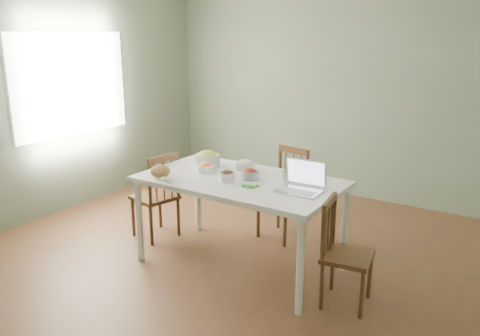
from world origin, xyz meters
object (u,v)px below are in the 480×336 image
Objects in this scene: bread_boule at (160,171)px; bowl_squash at (207,158)px; chair_right at (348,254)px; chair_left at (155,195)px; chair_far at (282,195)px; dining_table at (240,223)px; laptop at (299,178)px.

bread_boule is 0.71× the size of bowl_squash.
chair_right is 3.47× the size of bowl_squash.
chair_right is at bearing 97.30° from chair_left.
chair_far is 1.36m from bread_boule.
dining_table is at bearing -81.30° from chair_far.
bowl_squash reaches higher than chair_right.
laptop is at bearing -4.46° from dining_table.
bowl_squash is at bearing 114.62° from chair_left.
chair_right is at bearing -5.31° from dining_table.
laptop is (1.12, -0.25, 0.05)m from bowl_squash.
bread_boule is at bearing -168.90° from laptop.
chair_far is at bearing 88.87° from dining_table.
chair_left reaches higher than dining_table.
dining_table is 0.86m from bread_boule.
chair_far is at bearing 133.77° from chair_left.
chair_far reaches higher than chair_right.
chair_left is 2.57× the size of laptop.
dining_table is 0.74m from bowl_squash.
dining_table is 0.81m from laptop.
chair_far reaches higher than dining_table.
chair_left is 5.14× the size of bread_boule.
laptop reaches higher than bowl_squash.
chair_left is 0.76m from bowl_squash.
chair_left is at bearing 77.08° from chair_right.
chair_far is 1.33m from chair_left.
chair_far is 5.29× the size of bread_boule.
bowl_squash is at bearing 164.70° from laptop.
chair_far is 0.90m from bowl_squash.
bowl_squash is at bearing -123.24° from chair_far.
laptop reaches higher than bread_boule.
laptop is (1.23, 0.30, 0.07)m from bread_boule.
chair_far is at bearing 41.89° from chair_right.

